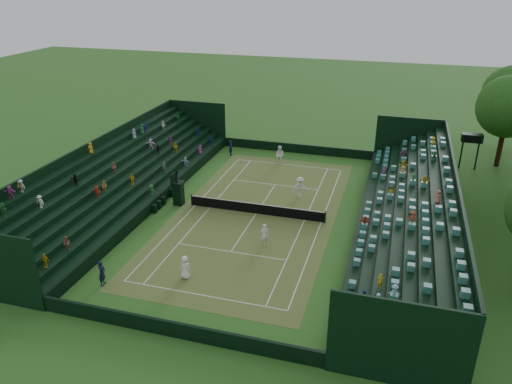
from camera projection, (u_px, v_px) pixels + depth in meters
ground at (256, 214)px, 41.58m from camera, size 160.00×160.00×0.00m
court_surface at (256, 214)px, 41.58m from camera, size 12.97×26.77×0.01m
perimeter_wall_north at (297, 148)px, 55.29m from camera, size 17.17×0.20×1.00m
perimeter_wall_south at (174, 329)px, 27.47m from camera, size 17.17×0.20×1.00m
perimeter_wall_east at (359, 222)px, 39.18m from camera, size 0.20×31.77×1.00m
perimeter_wall_west at (163, 196)px, 43.57m from camera, size 0.20×31.77×1.00m
north_grandstand at (416, 217)px, 37.67m from camera, size 6.60×32.00×4.90m
south_grandstand at (119, 180)px, 44.22m from camera, size 6.60×32.00×4.90m
tennis_net at (256, 208)px, 41.37m from camera, size 11.67×0.10×1.06m
scoreboard_tower at (472, 139)px, 49.72m from camera, size 2.00×1.00×3.70m
umpire_chair at (178, 190)px, 42.75m from camera, size 1.00×1.00×3.14m
courtside_chairs at (167, 196)px, 43.87m from camera, size 0.48×5.45×1.03m
player_near_west at (185, 267)px, 32.58m from camera, size 0.83×0.56×1.66m
player_near_east at (264, 235)px, 36.48m from camera, size 0.77×0.67×1.78m
player_far_west at (280, 155)px, 51.86m from camera, size 1.15×1.02×1.97m
player_far_east at (300, 187)px, 44.27m from camera, size 1.43×1.24×1.92m
line_judge_north at (231, 148)px, 54.40m from camera, size 0.54×0.69×1.69m
line_judge_south at (102, 273)px, 31.90m from camera, size 0.52×0.70×1.75m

